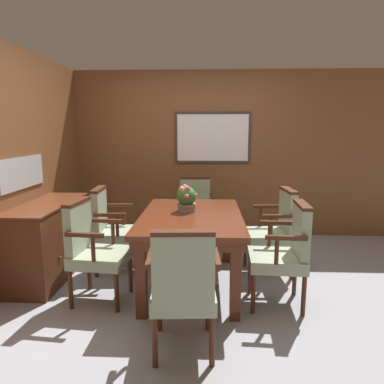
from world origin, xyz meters
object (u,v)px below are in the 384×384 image
at_px(chair_head_near, 183,285).
at_px(chair_right_near, 285,250).
at_px(chair_left_far, 112,226).
at_px(potted_plant, 186,199).
at_px(dining_table, 191,224).
at_px(sideboard_cabinet, 49,240).
at_px(chair_right_far, 275,227).
at_px(chair_head_far, 195,210).
at_px(chair_left_near, 93,246).

relative_size(chair_head_near, chair_right_near, 1.00).
height_order(chair_head_near, chair_left_far, same).
bearing_deg(chair_right_near, potted_plant, -115.22).
height_order(dining_table, sideboard_cabinet, sideboard_cabinet).
height_order(chair_right_far, chair_right_near, same).
distance_m(chair_right_far, chair_head_far, 1.23).
xyz_separation_m(potted_plant, sideboard_cabinet, (-1.50, 0.03, -0.48)).
bearing_deg(chair_right_far, chair_right_near, -8.68).
height_order(chair_head_far, chair_left_far, same).
height_order(chair_head_near, sideboard_cabinet, chair_head_near).
bearing_deg(chair_head_far, sideboard_cabinet, -151.60).
distance_m(chair_right_near, chair_left_far, 1.92).
xyz_separation_m(chair_right_far, sideboard_cabinet, (-2.48, -0.20, -0.12)).
relative_size(chair_head_far, potted_plant, 3.44).
bearing_deg(potted_plant, chair_head_far, 86.72).
distance_m(dining_table, chair_right_near, 0.95).
bearing_deg(chair_left_far, chair_right_far, -93.08).
bearing_deg(chair_head_far, chair_left_near, -125.37).
distance_m(chair_left_near, sideboard_cabinet, 0.84).
xyz_separation_m(dining_table, chair_head_far, (0.00, 1.18, -0.13)).
bearing_deg(sideboard_cabinet, chair_head_near, -39.31).
height_order(chair_left_near, sideboard_cabinet, chair_left_near).
height_order(dining_table, chair_left_near, chair_left_near).
relative_size(chair_right_far, potted_plant, 3.44).
bearing_deg(sideboard_cabinet, potted_plant, -1.08).
bearing_deg(chair_head_near, chair_left_far, -61.64).
bearing_deg(sideboard_cabinet, chair_left_far, 16.17).
distance_m(chair_left_near, chair_right_near, 1.77).
relative_size(chair_left_near, sideboard_cabinet, 0.77).
xyz_separation_m(chair_left_near, sideboard_cabinet, (-0.66, 0.51, -0.12)).
relative_size(chair_head_near, sideboard_cabinet, 0.77).
relative_size(chair_left_far, sideboard_cabinet, 0.77).
distance_m(chair_head_near, sideboard_cabinet, 2.02).
height_order(dining_table, chair_head_near, chair_head_near).
bearing_deg(chair_head_near, chair_head_far, -93.83).
relative_size(chair_head_far, sideboard_cabinet, 0.77).
distance_m(dining_table, chair_left_far, 0.99).
bearing_deg(chair_left_near, potted_plant, -54.83).
distance_m(dining_table, chair_head_far, 1.18).
bearing_deg(chair_left_near, chair_head_near, -124.90).
relative_size(dining_table, chair_head_near, 1.58).
bearing_deg(chair_head_near, chair_right_far, -125.75).
xyz_separation_m(chair_head_near, chair_left_near, (-0.90, 0.76, 0.00)).
xyz_separation_m(chair_left_near, chair_head_far, (0.91, 1.53, 0.00)).
bearing_deg(dining_table, chair_right_near, -23.23).
height_order(dining_table, chair_left_far, chair_left_far).
bearing_deg(chair_right_near, chair_right_far, 178.70).
height_order(chair_head_near, potted_plant, potted_plant).
relative_size(chair_right_near, sideboard_cabinet, 0.77).
relative_size(dining_table, chair_left_near, 1.58).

